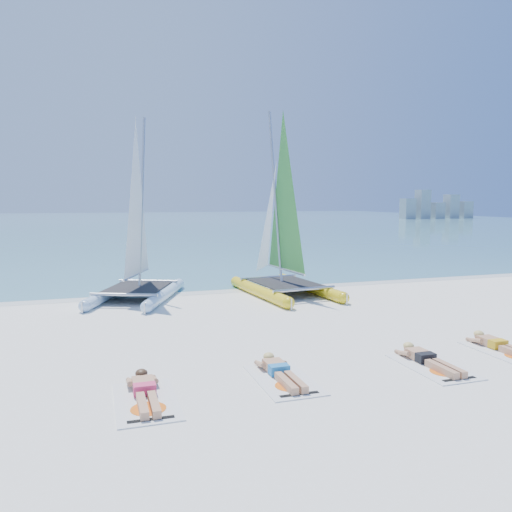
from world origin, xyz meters
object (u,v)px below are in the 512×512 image
at_px(towel_c, 433,367).
at_px(sunbather_c, 427,358).
at_px(sunbather_a, 145,390).
at_px(towel_d, 506,352).
at_px(towel_a, 146,401).
at_px(sunbather_b, 280,371).
at_px(catamaran_yellow, 279,233).
at_px(sunbather_d, 499,345).
at_px(catamaran_blue, 137,242).
at_px(towel_b, 283,380).

height_order(towel_c, sunbather_c, sunbather_c).
bearing_deg(sunbather_a, towel_d, 0.81).
height_order(towel_a, towel_d, same).
xyz_separation_m(sunbather_a, sunbather_b, (2.48, 0.21, 0.00)).
xyz_separation_m(catamaran_yellow, sunbather_b, (-2.97, -8.04, -1.98)).
bearing_deg(sunbather_a, towel_c, -2.13).
bearing_deg(sunbather_a, sunbather_c, -0.15).
bearing_deg(towel_d, sunbather_b, 178.82).
distance_m(catamaran_yellow, sunbather_a, 10.09).
bearing_deg(sunbather_b, catamaran_yellow, 69.76).
height_order(sunbather_c, sunbather_d, same).
bearing_deg(sunbather_c, sunbather_d, 8.48).
bearing_deg(towel_c, catamaran_blue, 119.26).
height_order(catamaran_yellow, towel_b, catamaran_yellow).
distance_m(catamaran_blue, towel_a, 9.03).
xyz_separation_m(towel_c, sunbather_d, (2.11, 0.51, 0.11)).
height_order(towel_a, sunbather_b, sunbather_b).
relative_size(sunbather_b, towel_c, 0.93).
bearing_deg(sunbather_b, towel_c, -7.83).
bearing_deg(sunbather_b, towel_d, -1.18).
bearing_deg(sunbather_c, catamaran_blue, 119.80).
relative_size(catamaran_blue, sunbather_b, 3.65).
height_order(catamaran_blue, sunbather_c, catamaran_blue).
bearing_deg(sunbather_d, towel_c, -166.50).
bearing_deg(sunbather_b, sunbather_c, -4.28).
height_order(sunbather_c, towel_d, sunbather_c).
distance_m(catamaran_blue, sunbather_b, 8.79).
distance_m(sunbather_a, towel_c, 5.55).
bearing_deg(sunbather_b, sunbather_a, -175.05).
bearing_deg(catamaran_yellow, towel_b, -115.62).
relative_size(catamaran_blue, sunbather_c, 3.65).
xyz_separation_m(catamaran_yellow, sunbather_d, (2.20, -7.96, -1.98)).
relative_size(catamaran_blue, towel_a, 3.40).
height_order(catamaran_blue, catamaran_yellow, catamaran_yellow).
bearing_deg(towel_c, sunbather_a, 177.87).
distance_m(towel_b, sunbather_b, 0.22).
bearing_deg(sunbather_c, towel_b, 179.31).
xyz_separation_m(towel_a, sunbather_c, (5.54, 0.18, 0.11)).
xyz_separation_m(catamaran_yellow, sunbather_c, (0.09, -8.27, -1.98)).
height_order(sunbather_b, towel_c, sunbather_b).
distance_m(sunbather_a, sunbather_c, 5.54).
bearing_deg(sunbather_d, towel_d, -90.00).
xyz_separation_m(catamaran_blue, sunbather_a, (-0.59, -8.62, -1.76)).
xyz_separation_m(towel_a, towel_b, (2.48, 0.21, 0.00)).
xyz_separation_m(towel_d, sunbather_d, (0.00, 0.19, 0.11)).
relative_size(catamaran_yellow, sunbather_c, 3.86).
relative_size(towel_b, sunbather_b, 1.07).
bearing_deg(sunbather_b, towel_a, -170.69).
distance_m(catamaran_yellow, towel_a, 10.27).
relative_size(sunbather_b, sunbather_d, 1.00).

